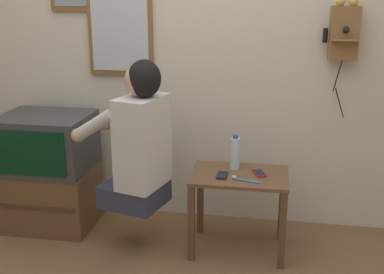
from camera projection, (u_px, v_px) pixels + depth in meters
wall_back at (189, 41)px, 3.27m from camera, size 6.80×0.05×2.55m
side_table at (239, 190)px, 3.01m from camera, size 0.60×0.42×0.52m
person at (139, 140)px, 2.91m from camera, size 0.59×0.48×0.92m
tv_stand at (51, 197)px, 3.40m from camera, size 0.60×0.46×0.42m
television at (46, 142)px, 3.28m from camera, size 0.60×0.49×0.38m
wall_phone_antique at (344, 32)px, 3.01m from camera, size 0.22×0.18×0.75m
wall_mirror at (120, 29)px, 3.28m from camera, size 0.45×0.03×0.63m
cell_phone_held at (222, 175)px, 2.94m from camera, size 0.06×0.12×0.01m
cell_phone_spare at (259, 173)px, 2.97m from camera, size 0.10×0.14×0.01m
water_bottle at (235, 153)px, 3.04m from camera, size 0.06×0.06×0.22m
toothbrush at (244, 180)px, 2.86m from camera, size 0.17×0.06×0.02m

